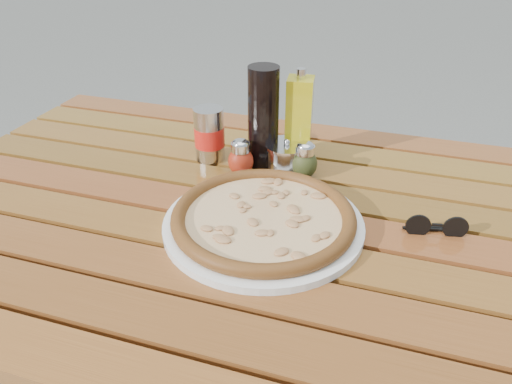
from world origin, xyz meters
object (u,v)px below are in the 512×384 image
(pizza, at_px, (263,217))
(olive_oil_cruet, at_px, (299,120))
(pepper_shaker, at_px, (241,158))
(plate, at_px, (263,224))
(parmesan_tin, at_px, (287,156))
(soda_can, at_px, (209,135))
(sunglasses, at_px, (436,227))
(dark_bottle, at_px, (263,118))
(oregano_shaker, at_px, (305,160))
(table, at_px, (253,243))

(pizza, xyz_separation_m, olive_oil_cruet, (-0.01, 0.28, 0.07))
(pepper_shaker, bearing_deg, plate, -59.37)
(plate, relative_size, parmesan_tin, 3.70)
(soda_can, bearing_deg, olive_oil_cruet, 15.74)
(olive_oil_cruet, xyz_separation_m, parmesan_tin, (-0.01, -0.05, -0.07))
(sunglasses, bearing_deg, soda_can, 150.51)
(pizza, height_order, soda_can, soda_can)
(sunglasses, bearing_deg, dark_bottle, 143.87)
(sunglasses, bearing_deg, parmesan_tin, 141.06)
(pizza, xyz_separation_m, pepper_shaker, (-0.11, 0.18, 0.02))
(olive_oil_cruet, bearing_deg, soda_can, -164.26)
(oregano_shaker, distance_m, olive_oil_cruet, 0.10)
(table, relative_size, pizza, 3.59)
(pizza, xyz_separation_m, soda_can, (-0.20, 0.23, 0.04))
(plate, distance_m, pizza, 0.02)
(plate, bearing_deg, parmesan_tin, 94.72)
(pizza, height_order, olive_oil_cruet, olive_oil_cruet)
(plate, relative_size, dark_bottle, 1.64)
(table, distance_m, oregano_shaker, 0.21)
(pepper_shaker, distance_m, oregano_shaker, 0.13)
(parmesan_tin, bearing_deg, soda_can, -178.22)
(olive_oil_cruet, distance_m, sunglasses, 0.37)
(dark_bottle, bearing_deg, oregano_shaker, -15.96)
(oregano_shaker, xyz_separation_m, soda_can, (-0.22, 0.02, 0.02))
(plate, bearing_deg, oregano_shaker, 82.88)
(table, bearing_deg, pizza, -52.75)
(pizza, relative_size, parmesan_tin, 4.01)
(table, xyz_separation_m, parmesan_tin, (0.02, 0.18, 0.11))
(parmesan_tin, bearing_deg, dark_bottle, 174.26)
(dark_bottle, bearing_deg, sunglasses, -23.94)
(pepper_shaker, xyz_separation_m, sunglasses, (0.40, -0.11, -0.02))
(table, distance_m, pepper_shaker, 0.19)
(pizza, distance_m, olive_oil_cruet, 0.29)
(table, xyz_separation_m, plate, (0.04, -0.05, 0.08))
(soda_can, height_order, parmesan_tin, soda_can)
(pizza, relative_size, sunglasses, 3.55)
(plate, height_order, dark_bottle, dark_bottle)
(pepper_shaker, distance_m, olive_oil_cruet, 0.15)
(plate, height_order, parmesan_tin, parmesan_tin)
(oregano_shaker, bearing_deg, parmesan_tin, 152.86)
(plate, relative_size, soda_can, 3.00)
(dark_bottle, height_order, sunglasses, dark_bottle)
(plate, bearing_deg, olive_oil_cruet, 91.24)
(table, distance_m, parmesan_tin, 0.21)
(table, height_order, soda_can, soda_can)
(parmesan_tin, bearing_deg, pizza, -85.28)
(soda_can, bearing_deg, sunglasses, -17.30)
(pizza, bearing_deg, oregano_shaker, 82.88)
(pizza, bearing_deg, sunglasses, 13.89)
(dark_bottle, bearing_deg, pizza, -72.62)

